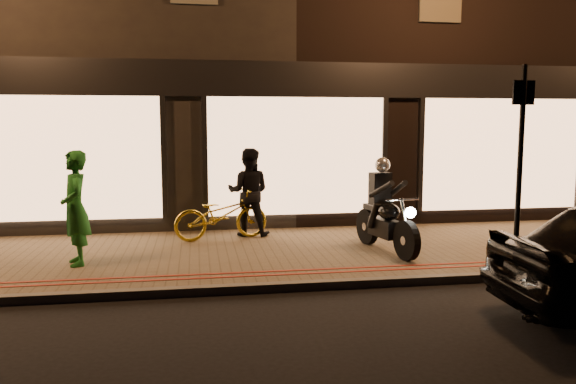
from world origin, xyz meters
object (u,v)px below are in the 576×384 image
object	(u,v)px
sign_post	(520,156)
person_green	(75,208)
motorcycle	(385,215)
bicycle_gold	(221,215)

from	to	relation	value
sign_post	person_green	size ratio (longest dim) A/B	1.71
motorcycle	person_green	bearing A→B (deg)	170.45
person_green	sign_post	bearing A→B (deg)	60.17
sign_post	bicycle_gold	bearing A→B (deg)	146.38
motorcycle	person_green	size ratio (longest dim) A/B	1.10
motorcycle	sign_post	distance (m)	2.35
motorcycle	bicycle_gold	distance (m)	3.04
bicycle_gold	sign_post	bearing A→B (deg)	-137.07
sign_post	person_green	xyz separation A→B (m)	(-6.52, 1.29, -0.80)
sign_post	person_green	distance (m)	6.69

